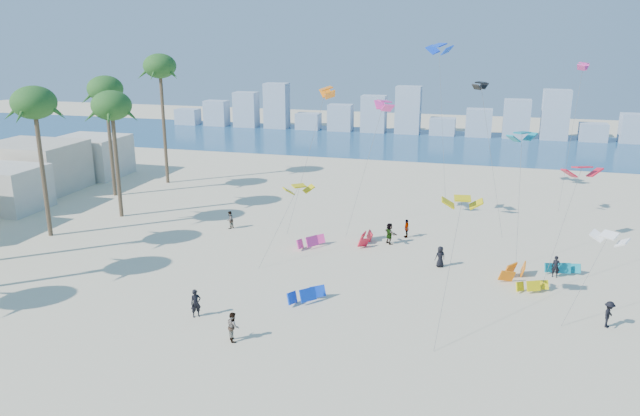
# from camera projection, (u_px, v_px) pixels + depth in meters

# --- Properties ---
(ground) EXTENTS (220.00, 220.00, 0.00)m
(ground) POSITION_uv_depth(u_px,v_px,m) (196.00, 354.00, 35.22)
(ground) COLOR beige
(ground) RESTS_ON ground
(ocean) EXTENTS (220.00, 220.00, 0.00)m
(ocean) POSITION_uv_depth(u_px,v_px,m) (391.00, 142.00, 101.97)
(ocean) COLOR navy
(ocean) RESTS_ON ground
(kitesurfer_near) EXTENTS (0.80, 0.79, 1.87)m
(kitesurfer_near) POSITION_uv_depth(u_px,v_px,m) (196.00, 303.00, 39.63)
(kitesurfer_near) COLOR black
(kitesurfer_near) RESTS_ON ground
(kitesurfer_mid) EXTENTS (1.06, 1.11, 1.80)m
(kitesurfer_mid) POSITION_uv_depth(u_px,v_px,m) (233.00, 326.00, 36.61)
(kitesurfer_mid) COLOR gray
(kitesurfer_mid) RESTS_ON ground
(kitesurfers_far) EXTENTS (31.64, 15.28, 1.87)m
(kitesurfers_far) POSITION_uv_depth(u_px,v_px,m) (418.00, 249.00, 49.61)
(kitesurfers_far) COLOR black
(kitesurfers_far) RESTS_ON ground
(grounded_kites) EXTENTS (22.88, 16.04, 1.00)m
(grounded_kites) POSITION_uv_depth(u_px,v_px,m) (420.00, 265.00, 47.32)
(grounded_kites) COLOR blue
(grounded_kites) RESTS_ON ground
(flying_kites) EXTENTS (26.66, 36.31, 17.14)m
(flying_kites) POSITION_uv_depth(u_px,v_px,m) (448.00, 107.00, 52.95)
(flying_kites) COLOR #D9C10B
(flying_kites) RESTS_ON ground
(palm_row) EXTENTS (9.07, 44.80, 15.32)m
(palm_row) POSITION_uv_depth(u_px,v_px,m) (34.00, 109.00, 52.74)
(palm_row) COLOR brown
(palm_row) RESTS_ON ground
(distant_skyline) EXTENTS (85.00, 3.00, 8.40)m
(distant_skyline) POSITION_uv_depth(u_px,v_px,m) (394.00, 116.00, 110.69)
(distant_skyline) COLOR #9EADBF
(distant_skyline) RESTS_ON ground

